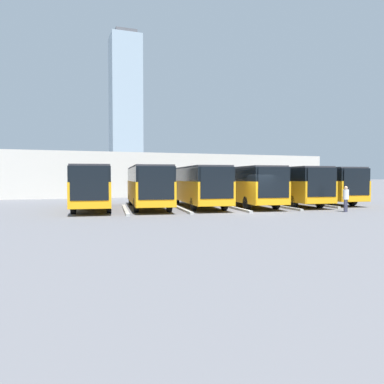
% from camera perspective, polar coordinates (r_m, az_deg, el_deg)
% --- Properties ---
extents(ground_plane, '(600.00, 600.00, 0.00)m').
position_cam_1_polar(ground_plane, '(25.37, 9.24, -3.03)').
color(ground_plane, '#5B5B60').
extents(bus_0, '(3.84, 10.89, 3.13)m').
position_cam_1_polar(bus_0, '(35.50, 18.75, 1.22)').
color(bus_0, orange).
rests_on(bus_0, ground_plane).
extents(curb_divider_0, '(1.23, 7.83, 0.15)m').
position_cam_1_polar(curb_divider_0, '(33.13, 17.74, -1.74)').
color(curb_divider_0, '#9E9E99').
rests_on(curb_divider_0, ground_plane).
extents(bus_1, '(3.84, 10.89, 3.13)m').
position_cam_1_polar(bus_1, '(32.46, 14.28, 1.19)').
color(bus_1, orange).
rests_on(bus_1, ground_plane).
extents(curb_divider_1, '(1.23, 7.83, 0.15)m').
position_cam_1_polar(curb_divider_1, '(30.15, 12.82, -2.08)').
color(curb_divider_1, '#9E9E99').
rests_on(curb_divider_1, ground_plane).
extents(bus_2, '(3.84, 10.89, 3.13)m').
position_cam_1_polar(bus_2, '(30.40, 8.16, 1.17)').
color(bus_2, orange).
rests_on(bus_2, ground_plane).
extents(curb_divider_2, '(1.23, 7.83, 0.15)m').
position_cam_1_polar(curb_divider_2, '(28.19, 6.10, -2.33)').
color(curb_divider_2, '#9E9E99').
rests_on(curb_divider_2, ground_plane).
extents(bus_3, '(3.84, 10.89, 3.13)m').
position_cam_1_polar(bus_3, '(29.14, 0.93, 1.14)').
color(bus_3, orange).
rests_on(bus_3, ground_plane).
extents(curb_divider_3, '(1.23, 7.83, 0.15)m').
position_cam_1_polar(curb_divider_3, '(27.09, -1.79, -2.51)').
color(curb_divider_3, '#9E9E99').
rests_on(curb_divider_3, ground_plane).
extents(bus_4, '(3.84, 10.89, 3.13)m').
position_cam_1_polar(bus_4, '(28.25, -6.75, 1.09)').
color(bus_4, orange).
rests_on(bus_4, ground_plane).
extents(curb_divider_4, '(1.23, 7.83, 0.15)m').
position_cam_1_polar(curb_divider_4, '(26.41, -10.13, -2.67)').
color(curb_divider_4, '#9E9E99').
rests_on(curb_divider_4, ground_plane).
extents(bus_5, '(3.84, 10.89, 3.13)m').
position_cam_1_polar(bus_5, '(28.09, -14.80, 1.02)').
color(bus_5, orange).
rests_on(bus_5, ground_plane).
extents(pedestrian, '(0.53, 0.53, 1.74)m').
position_cam_1_polar(pedestrian, '(27.08, 22.39, -0.86)').
color(pedestrian, '#38384C').
rests_on(pedestrian, ground_plane).
extents(station_building, '(43.48, 15.14, 5.21)m').
position_cam_1_polar(station_building, '(50.34, -5.63, 2.60)').
color(station_building, beige).
rests_on(station_building, ground_plane).
extents(office_tower, '(15.51, 15.51, 77.83)m').
position_cam_1_polar(office_tower, '(203.27, -10.09, 12.43)').
color(office_tower, '#93A8B7').
rests_on(office_tower, ground_plane).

